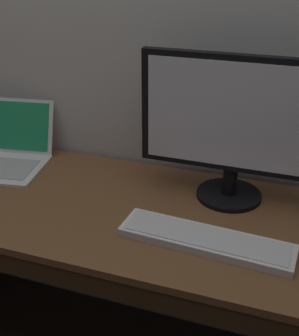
% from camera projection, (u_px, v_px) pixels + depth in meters
% --- Properties ---
extents(desk, '(1.80, 0.59, 0.71)m').
position_uv_depth(desk, '(108.00, 255.00, 1.43)').
color(desk, brown).
rests_on(desk, ground).
extents(laptop_white, '(0.35, 0.35, 0.20)m').
position_uv_depth(laptop_white, '(3.00, 153.00, 1.59)').
color(laptop_white, white).
rests_on(laptop_white, desk).
extents(external_monitor, '(0.54, 0.20, 0.44)m').
position_uv_depth(external_monitor, '(234.00, 124.00, 1.27)').
color(external_monitor, black).
rests_on(external_monitor, desk).
extents(wired_keyboard, '(0.46, 0.14, 0.02)m').
position_uv_depth(wired_keyboard, '(206.00, 240.00, 1.17)').
color(wired_keyboard, white).
rests_on(wired_keyboard, desk).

